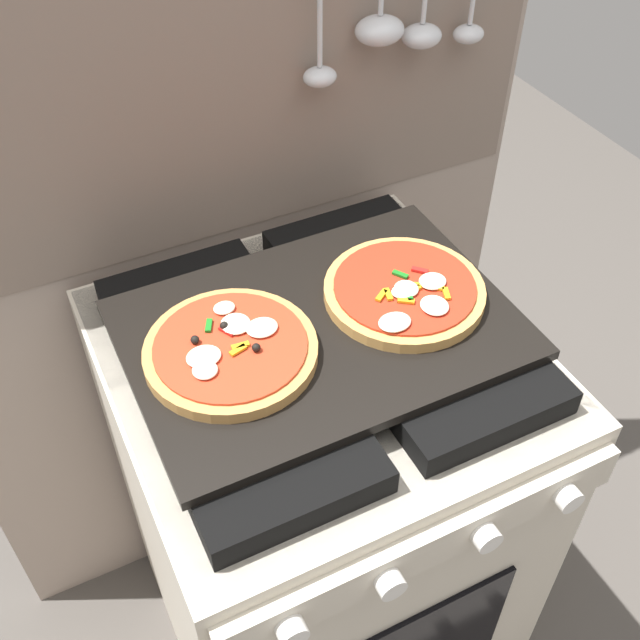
{
  "coord_description": "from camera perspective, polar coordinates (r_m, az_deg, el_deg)",
  "views": [
    {
      "loc": [
        -0.34,
        -0.69,
        1.66
      ],
      "look_at": [
        0.0,
        0.0,
        0.93
      ],
      "focal_mm": 42.93,
      "sensor_mm": 36.0,
      "label": 1
    }
  ],
  "objects": [
    {
      "name": "kitchen_backsplash",
      "position": [
        1.39,
        -6.04,
        4.5
      ],
      "size": [
        1.1,
        0.09,
        1.55
      ],
      "color": "gray",
      "rests_on": "ground_plane"
    },
    {
      "name": "pizza_right",
      "position": [
        1.11,
        6.44,
        2.04
      ],
      "size": [
        0.23,
        0.23,
        0.03
      ],
      "color": "tan",
      "rests_on": "baking_tray"
    },
    {
      "name": "stove",
      "position": [
        1.44,
        0.03,
        -13.88
      ],
      "size": [
        0.6,
        0.64,
        0.9
      ],
      "color": "beige",
      "rests_on": "ground_plane"
    },
    {
      "name": "ground_plane",
      "position": [
        1.83,
        -0.0,
        -21.37
      ],
      "size": [
        4.0,
        4.0,
        0.0
      ],
      "primitive_type": "plane",
      "color": "#4C4742"
    },
    {
      "name": "pizza_left",
      "position": [
        1.03,
        -6.78,
        -2.04
      ],
      "size": [
        0.23,
        0.23,
        0.03
      ],
      "color": "#C18947",
      "rests_on": "baking_tray"
    },
    {
      "name": "baking_tray",
      "position": [
        1.08,
        -0.0,
        -0.69
      ],
      "size": [
        0.54,
        0.38,
        0.02
      ],
      "primitive_type": "cube",
      "color": "black",
      "rests_on": "stove"
    }
  ]
}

